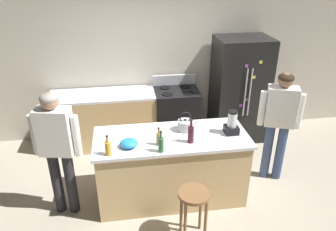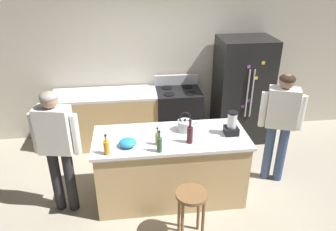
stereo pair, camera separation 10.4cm
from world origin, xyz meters
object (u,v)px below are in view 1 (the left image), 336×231
(refrigerator, at_px, (239,90))
(tea_kettle, at_px, (185,125))
(bottle_soda, at_px, (108,148))
(bottle_wine, at_px, (191,134))
(kitchen_island, at_px, (171,167))
(bottle_vinegar, at_px, (159,139))
(stove_range, at_px, (176,115))
(blender_appliance, at_px, (232,124))
(bottle_olive_oil, at_px, (161,144))
(mixing_bowl, at_px, (129,143))
(person_by_island_left, at_px, (57,144))
(person_by_sink_right, at_px, (279,117))
(bar_stool, at_px, (194,203))

(refrigerator, height_order, tea_kettle, refrigerator)
(refrigerator, height_order, bottle_soda, refrigerator)
(refrigerator, relative_size, bottle_wine, 5.78)
(kitchen_island, xyz_separation_m, bottle_vinegar, (-0.18, -0.18, 0.56))
(kitchen_island, relative_size, stove_range, 1.74)
(blender_appliance, distance_m, bottle_olive_oil, 1.00)
(refrigerator, distance_m, mixing_bowl, 2.60)
(person_by_island_left, xyz_separation_m, bottle_olive_oil, (1.22, -0.26, 0.04))
(kitchen_island, distance_m, person_by_sink_right, 1.66)
(kitchen_island, height_order, bottle_wine, bottle_wine)
(bottle_soda, bearing_deg, bottle_vinegar, 12.48)
(person_by_island_left, height_order, bottle_wine, person_by_island_left)
(bottle_soda, bearing_deg, stove_range, 58.64)
(bar_stool, bearing_deg, tea_kettle, 85.51)
(refrigerator, relative_size, stove_range, 1.61)
(bottle_olive_oil, relative_size, tea_kettle, 1.00)
(refrigerator, xyz_separation_m, bottle_olive_oil, (-1.62, -1.83, 0.14))
(bottle_vinegar, bearing_deg, blender_appliance, 8.72)
(bottle_vinegar, bearing_deg, bar_stool, -61.99)
(person_by_island_left, relative_size, bottle_soda, 6.54)
(refrigerator, height_order, bar_stool, refrigerator)
(refrigerator, relative_size, mixing_bowl, 8.55)
(stove_range, relative_size, blender_appliance, 3.59)
(bottle_soda, distance_m, mixing_bowl, 0.28)
(mixing_bowl, relative_size, tea_kettle, 0.78)
(blender_appliance, distance_m, mixing_bowl, 1.33)
(bottle_olive_oil, distance_m, mixing_bowl, 0.41)
(blender_appliance, relative_size, bottle_wine, 1.00)
(bottle_soda, distance_m, bottle_vinegar, 0.62)
(mixing_bowl, height_order, tea_kettle, tea_kettle)
(person_by_island_left, xyz_separation_m, person_by_sink_right, (2.95, 0.29, -0.01))
(stove_range, distance_m, person_by_sink_right, 1.87)
(person_by_sink_right, xyz_separation_m, bottle_olive_oil, (-1.73, -0.55, 0.05))
(kitchen_island, bearing_deg, bottle_vinegar, -136.45)
(person_by_sink_right, height_order, bar_stool, person_by_sink_right)
(bottle_wine, xyz_separation_m, tea_kettle, (-0.01, 0.31, -0.04))
(bottle_soda, bearing_deg, refrigerator, 39.05)
(kitchen_island, xyz_separation_m, bottle_olive_oil, (-0.18, -0.33, 0.58))
(kitchen_island, xyz_separation_m, bottle_wine, (0.21, -0.17, 0.59))
(stove_range, bearing_deg, person_by_sink_right, -46.87)
(bottle_olive_oil, bearing_deg, refrigerator, 48.51)
(mixing_bowl, bearing_deg, person_by_sink_right, 10.27)
(person_by_island_left, relative_size, bar_stool, 2.50)
(bottle_soda, xyz_separation_m, mixing_bowl, (0.24, 0.14, -0.05))
(mixing_bowl, bearing_deg, kitchen_island, 16.91)
(kitchen_island, relative_size, person_by_island_left, 1.18)
(stove_range, xyz_separation_m, bar_stool, (-0.20, -2.30, 0.03))
(person_by_sink_right, bearing_deg, tea_kettle, -176.62)
(person_by_island_left, distance_m, bar_stool, 1.75)
(bottle_wine, height_order, bottle_olive_oil, bottle_wine)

